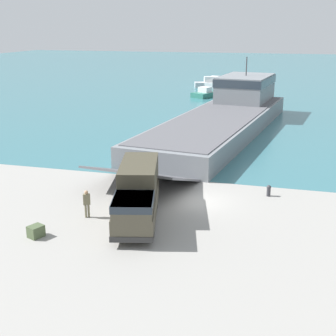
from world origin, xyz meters
The scene contains 10 objects.
ground_plane centered at (0.00, 0.00, 0.00)m, with size 240.00×240.00×0.00m, color gray.
water_surface centered at (0.00, 94.40, 0.00)m, with size 240.00×180.00×0.01m, color #336B75.
landing_craft centered at (-1.47, 24.69, 1.87)m, with size 12.92×40.32×7.73m.
military_truck centered at (-2.85, -3.86, 1.67)m, with size 4.27×8.49×3.30m.
soldier_on_ramp centered at (-6.00, -4.50, 1.04)m, with size 0.50×0.42×1.79m.
moored_boat_a centered at (-8.58, 48.84, 0.57)m, with size 4.84×5.81×1.71m.
moored_boat_b centered at (-9.40, 62.70, 0.71)m, with size 3.44×5.74×2.14m.
moored_boat_c centered at (-10.05, 61.93, 0.69)m, with size 6.98×4.05×2.08m.
mooring_bollard centered at (4.78, 2.42, 0.44)m, with size 0.32×0.32×0.81m.
cargo_crate centered at (-7.62, -7.91, 0.34)m, with size 0.68×0.82×0.68m, color #475638.
Camera 1 is at (6.10, -29.52, 11.59)m, focal length 50.00 mm.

